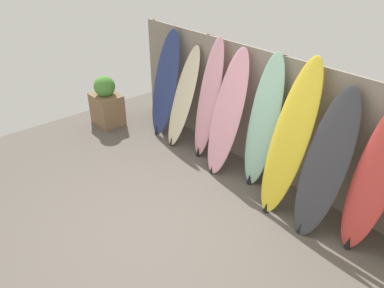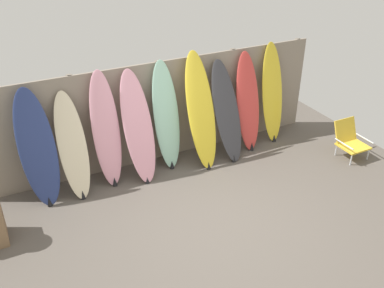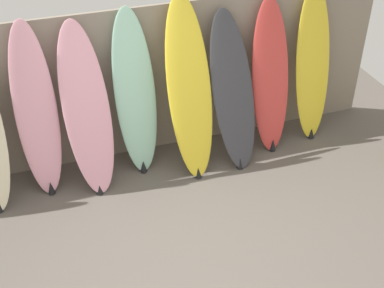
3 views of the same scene
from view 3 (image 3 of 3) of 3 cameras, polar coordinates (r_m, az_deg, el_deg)
name	(u,v)px [view 3 (image 3 of 3)]	position (r m, az deg, el deg)	size (l,w,h in m)	color
ground	(185,268)	(5.15, -0.71, -13.08)	(7.68, 7.68, 0.00)	#5B544C
fence_back	(130,85)	(6.12, -6.62, 6.32)	(6.08, 0.11, 1.80)	gray
surfboard_pink_2	(36,113)	(5.73, -16.28, 3.19)	(0.46, 0.50, 1.89)	pink
surfboard_pink_3	(87,111)	(5.68, -11.16, 3.42)	(0.54, 0.68, 1.83)	pink
surfboard_seafoam_4	(135,95)	(5.85, -6.08, 5.23)	(0.48, 0.46, 1.88)	#9ED6BC
surfboard_yellow_5	(189,90)	(5.81, -0.27, 5.74)	(0.50, 0.74, 1.97)	yellow
surfboard_charcoal_6	(233,92)	(6.03, 4.41, 5.51)	(0.57, 0.77, 1.73)	#38383D
surfboard_red_7	(270,78)	(6.31, 8.35, 6.97)	(0.48, 0.57, 1.79)	#D13D38
surfboard_yellow_8	(313,65)	(6.59, 12.74, 8.18)	(0.45, 0.47, 1.87)	yellow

